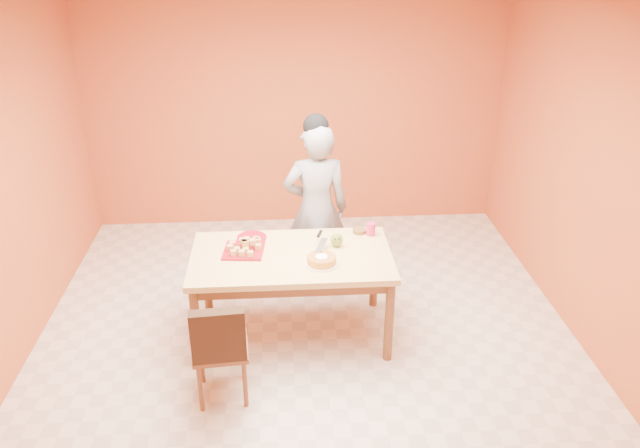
{
  "coord_description": "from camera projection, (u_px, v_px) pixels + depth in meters",
  "views": [
    {
      "loc": [
        -0.19,
        -4.11,
        3.15
      ],
      "look_at": [
        0.12,
        0.3,
        1.0
      ],
      "focal_mm": 35.0,
      "sensor_mm": 36.0,
      "label": 1
    }
  ],
  "objects": [
    {
      "name": "floor",
      "position": [
        308.0,
        351.0,
        5.08
      ],
      "size": [
        5.0,
        5.0,
        0.0
      ],
      "primitive_type": "plane",
      "color": "beige",
      "rests_on": "ground"
    },
    {
      "name": "ceiling",
      "position": [
        305.0,
        1.0,
        3.9
      ],
      "size": [
        5.0,
        5.0,
        0.0
      ],
      "primitive_type": "plane",
      "rotation": [
        3.14,
        0.0,
        0.0
      ],
      "color": "silver",
      "rests_on": "wall_back"
    },
    {
      "name": "wall_back",
      "position": [
        295.0,
        106.0,
        6.73
      ],
      "size": [
        4.5,
        0.0,
        4.5
      ],
      "primitive_type": "plane",
      "rotation": [
        1.57,
        0.0,
        0.0
      ],
      "color": "#B9572A",
      "rests_on": "floor"
    },
    {
      "name": "wall_right",
      "position": [
        609.0,
        191.0,
        4.63
      ],
      "size": [
        0.0,
        5.0,
        5.0
      ],
      "primitive_type": "plane",
      "rotation": [
        1.57,
        0.0,
        -1.57
      ],
      "color": "#B9572A",
      "rests_on": "floor"
    },
    {
      "name": "dining_table",
      "position": [
        292.0,
        265.0,
        5.0
      ],
      "size": [
        1.6,
        0.9,
        0.76
      ],
      "color": "#DBC273",
      "rests_on": "floor"
    },
    {
      "name": "dining_chair",
      "position": [
        220.0,
        347.0,
        4.41
      ],
      "size": [
        0.42,
        0.48,
        0.85
      ],
      "rotation": [
        0.0,
        0.0,
        0.08
      ],
      "color": "brown",
      "rests_on": "floor"
    },
    {
      "name": "pastry_pile",
      "position": [
        243.0,
        244.0,
        4.98
      ],
      "size": [
        0.28,
        0.28,
        0.09
      ],
      "primitive_type": null,
      "color": "tan",
      "rests_on": "pastry_platter"
    },
    {
      "name": "person",
      "position": [
        316.0,
        210.0,
        5.61
      ],
      "size": [
        0.61,
        0.42,
        1.62
      ],
      "primitive_type": "imported",
      "rotation": [
        0.0,
        0.0,
        3.19
      ],
      "color": "gray",
      "rests_on": "floor"
    },
    {
      "name": "pastry_platter",
      "position": [
        244.0,
        251.0,
        5.0
      ],
      "size": [
        0.34,
        0.34,
        0.02
      ],
      "primitive_type": "cube",
      "rotation": [
        0.0,
        0.0,
        -0.1
      ],
      "color": "maroon",
      "rests_on": "dining_table"
    },
    {
      "name": "red_dinner_plate",
      "position": [
        252.0,
        238.0,
        5.21
      ],
      "size": [
        0.32,
        0.32,
        0.01
      ],
      "primitive_type": "cylinder",
      "rotation": [
        0.0,
        0.0,
        -0.37
      ],
      "color": "maroon",
      "rests_on": "dining_table"
    },
    {
      "name": "white_cake_plate",
      "position": [
        322.0,
        263.0,
        4.82
      ],
      "size": [
        0.33,
        0.33,
        0.01
      ],
      "primitive_type": "cylinder",
      "rotation": [
        0.0,
        0.0,
        -0.32
      ],
      "color": "white",
      "rests_on": "dining_table"
    },
    {
      "name": "sponge_cake",
      "position": [
        322.0,
        260.0,
        4.81
      ],
      "size": [
        0.27,
        0.27,
        0.05
      ],
      "primitive_type": "cylinder",
      "rotation": [
        0.0,
        0.0,
        -0.21
      ],
      "color": "gold",
      "rests_on": "white_cake_plate"
    },
    {
      "name": "cake_server",
      "position": [
        321.0,
        245.0,
        4.96
      ],
      "size": [
        0.12,
        0.25,
        0.01
      ],
      "primitive_type": "cube",
      "rotation": [
        0.0,
        0.0,
        -0.31
      ],
      "color": "silver",
      "rests_on": "sponge_cake"
    },
    {
      "name": "egg_ornament",
      "position": [
        337.0,
        240.0,
        5.06
      ],
      "size": [
        0.12,
        0.1,
        0.13
      ],
      "primitive_type": "ellipsoid",
      "rotation": [
        0.0,
        0.0,
        -0.21
      ],
      "color": "olive",
      "rests_on": "dining_table"
    },
    {
      "name": "magenta_glass",
      "position": [
        371.0,
        229.0,
        5.25
      ],
      "size": [
        0.09,
        0.09,
        0.11
      ],
      "primitive_type": "cylinder",
      "rotation": [
        0.0,
        0.0,
        -0.23
      ],
      "color": "#D11F56",
      "rests_on": "dining_table"
    },
    {
      "name": "checker_tin",
      "position": [
        359.0,
        231.0,
        5.3
      ],
      "size": [
        0.13,
        0.13,
        0.03
      ],
      "primitive_type": "cylinder",
      "rotation": [
        0.0,
        0.0,
        0.12
      ],
      "color": "#36200E",
      "rests_on": "dining_table"
    }
  ]
}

